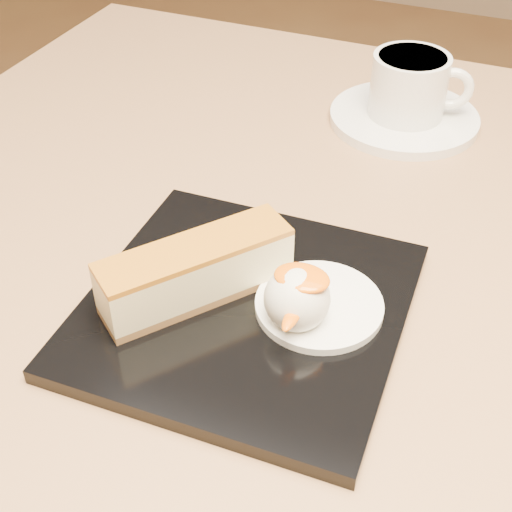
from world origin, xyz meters
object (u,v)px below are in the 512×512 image
at_px(dessert_plate, 245,309).
at_px(coffee_cup, 411,85).
at_px(table, 273,366).
at_px(ice_cream_scoop, 297,299).
at_px(saucer, 404,118).
at_px(cheesecake, 196,271).

distance_m(dessert_plate, coffee_cup, 0.32).
distance_m(table, ice_cream_scoop, 0.22).
height_order(table, dessert_plate, dessert_plate).
bearing_deg(saucer, table, -102.37).
xyz_separation_m(saucer, coffee_cup, (0.00, 0.00, 0.04)).
relative_size(dessert_plate, ice_cream_scoop, 4.89).
height_order(table, coffee_cup, coffee_cup).
height_order(ice_cream_scoop, coffee_cup, coffee_cup).
distance_m(dessert_plate, saucer, 0.32).
bearing_deg(dessert_plate, cheesecake, -171.87).
distance_m(dessert_plate, cheesecake, 0.05).
relative_size(table, cheesecake, 6.06).
xyz_separation_m(ice_cream_scoop, coffee_cup, (0.00, 0.32, 0.01)).
height_order(dessert_plate, coffee_cup, coffee_cup).
relative_size(dessert_plate, cheesecake, 1.67).
bearing_deg(table, cheesecake, -103.80).
bearing_deg(table, ice_cream_scoop, -61.67).
distance_m(table, dessert_plate, 0.19).
bearing_deg(dessert_plate, table, 97.25).
relative_size(table, saucer, 5.33).
bearing_deg(coffee_cup, cheesecake, -116.70).
height_order(cheesecake, saucer, cheesecake).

